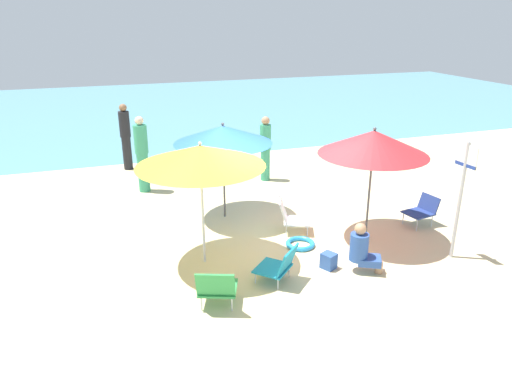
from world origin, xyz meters
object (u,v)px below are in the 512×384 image
(umbrella_red, at_px, (374,143))
(person_c, at_px, (265,148))
(beach_chair_a, at_px, (422,210))
(person_b, at_px, (362,249))
(beach_chair_d, at_px, (279,265))
(person_d, at_px, (142,154))
(swim_ring, at_px, (300,244))
(beach_chair_b, at_px, (291,216))
(beach_bag, at_px, (329,261))
(beach_chair_c, at_px, (217,287))
(umbrella_yellow, at_px, (200,156))
(warning_sign, at_px, (462,186))
(umbrella_blue, at_px, (223,135))
(person_a, at_px, (126,136))

(umbrella_red, bearing_deg, person_c, 100.04)
(beach_chair_a, bearing_deg, person_b, 20.84)
(beach_chair_d, height_order, person_c, person_c)
(person_d, distance_m, swim_ring, 4.53)
(beach_chair_b, relative_size, person_d, 0.41)
(person_d, bearing_deg, umbrella_red, -172.03)
(person_c, relative_size, person_d, 0.90)
(person_c, distance_m, beach_bag, 4.61)
(umbrella_red, bearing_deg, beach_chair_c, -157.54)
(umbrella_red, xyz_separation_m, beach_chair_c, (-3.18, -1.32, -1.49))
(beach_chair_b, distance_m, person_c, 3.13)
(umbrella_yellow, relative_size, person_d, 1.17)
(umbrella_yellow, relative_size, person_b, 2.45)
(warning_sign, relative_size, beach_bag, 7.63)
(beach_chair_a, bearing_deg, umbrella_blue, -34.62)
(umbrella_yellow, distance_m, beach_chair_a, 4.66)
(umbrella_blue, bearing_deg, umbrella_red, -38.92)
(beach_chair_d, distance_m, person_d, 5.08)
(beach_chair_b, bearing_deg, person_b, -52.37)
(person_d, relative_size, warning_sign, 0.87)
(umbrella_red, xyz_separation_m, warning_sign, (1.00, -1.14, -0.53))
(beach_chair_b, distance_m, beach_chair_d, 1.84)
(beach_chair_a, relative_size, swim_ring, 1.23)
(umbrella_yellow, bearing_deg, warning_sign, -16.45)
(umbrella_red, xyz_separation_m, person_c, (-0.66, 3.71, -1.00))
(umbrella_blue, bearing_deg, person_d, 123.80)
(umbrella_yellow, distance_m, beach_chair_c, 2.06)
(person_d, bearing_deg, beach_bag, 172.40)
(person_a, height_order, person_c, person_a)
(umbrella_yellow, relative_size, beach_chair_d, 2.68)
(umbrella_blue, distance_m, beach_chair_b, 2.05)
(person_c, bearing_deg, person_b, -87.92)
(beach_chair_c, height_order, person_c, person_c)
(beach_chair_b, relative_size, beach_bag, 2.71)
(beach_chair_d, xyz_separation_m, person_c, (1.44, 4.66, 0.52))
(beach_bag, bearing_deg, umbrella_yellow, 155.04)
(swim_ring, bearing_deg, beach_bag, -82.50)
(beach_chair_a, relative_size, beach_chair_d, 0.84)
(person_b, xyz_separation_m, person_d, (-2.88, 4.95, 0.49))
(beach_chair_c, height_order, beach_chair_d, beach_chair_c)
(beach_chair_a, distance_m, beach_chair_b, 2.63)
(umbrella_blue, height_order, warning_sign, warning_sign)
(person_a, relative_size, person_d, 0.99)
(umbrella_red, distance_m, beach_chair_c, 3.75)
(umbrella_blue, relative_size, beach_chair_c, 2.61)
(beach_chair_a, height_order, swim_ring, beach_chair_a)
(person_a, distance_m, person_d, 1.87)
(umbrella_yellow, height_order, person_c, umbrella_yellow)
(beach_chair_b, xyz_separation_m, beach_chair_d, (-0.86, -1.63, -0.03))
(beach_chair_c, xyz_separation_m, person_d, (-0.43, 5.18, 0.57))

